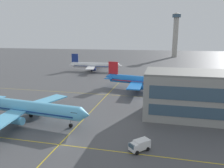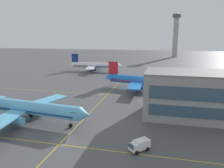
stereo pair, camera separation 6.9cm
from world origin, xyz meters
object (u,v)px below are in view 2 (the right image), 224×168
at_px(service_truck_red_van, 139,145).
at_px(control_tower, 176,32).
at_px(airliner_third_row, 95,65).
at_px(airliner_second_row, 143,81).
at_px(airliner_front_gate, 28,108).

height_order(service_truck_red_van, control_tower, control_tower).
bearing_deg(airliner_third_row, control_tower, 64.03).
height_order(airliner_second_row, service_truck_red_van, airliner_second_row).
bearing_deg(control_tower, airliner_front_gate, -103.16).
distance_m(airliner_second_row, airliner_third_row, 52.93).
relative_size(airliner_front_gate, control_tower, 0.77).
height_order(airliner_front_gate, airliner_third_row, airliner_front_gate).
bearing_deg(service_truck_red_van, airliner_front_gate, 164.06).
bearing_deg(airliner_front_gate, airliner_third_row, 95.66).
xyz_separation_m(airliner_second_row, airliner_third_row, (-33.50, 40.97, -0.08)).
xyz_separation_m(service_truck_red_van, control_tower, (14.97, 198.65, 24.31)).
xyz_separation_m(airliner_third_row, service_truck_red_van, (37.66, -90.61, -2.43)).
xyz_separation_m(airliner_front_gate, service_truck_red_van, (29.51, -8.43, -2.47)).
distance_m(airliner_second_row, service_truck_red_van, 49.87).
bearing_deg(airliner_second_row, airliner_third_row, 129.27).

